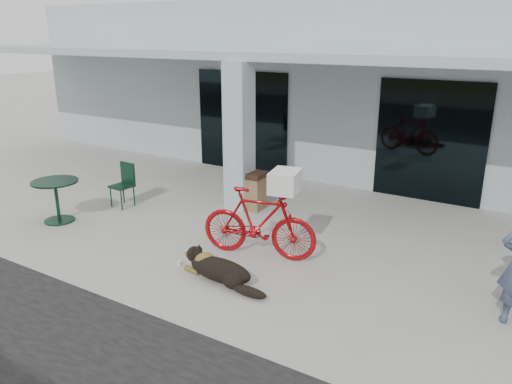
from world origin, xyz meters
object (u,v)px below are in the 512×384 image
Objects in this scene: bicycle at (259,223)px; trash_receptacle at (253,191)px; cafe_table_near at (57,201)px; dog at (220,269)px; cafe_chair_near at (122,186)px.

trash_receptacle is at bearing 21.64° from bicycle.
dog is at bearing -4.81° from cafe_table_near.
cafe_chair_near is at bearing -151.40° from trash_receptacle.
bicycle is at bearing 9.72° from cafe_table_near.
dog is (-0.02, -1.10, -0.39)m from bicycle.
cafe_chair_near is (-3.87, 1.70, 0.27)m from dog.
cafe_chair_near reaches higher than dog.
dog is 1.38× the size of cafe_table_near.
dog is at bearing -66.59° from trash_receptacle.
cafe_chair_near reaches higher than trash_receptacle.
bicycle is at bearing -55.68° from trash_receptacle.
cafe_table_near is (-4.31, -0.74, -0.17)m from bicycle.
bicycle reaches higher than cafe_chair_near.
bicycle reaches higher than trash_receptacle.
bicycle is at bearing -4.68° from cafe_chair_near.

